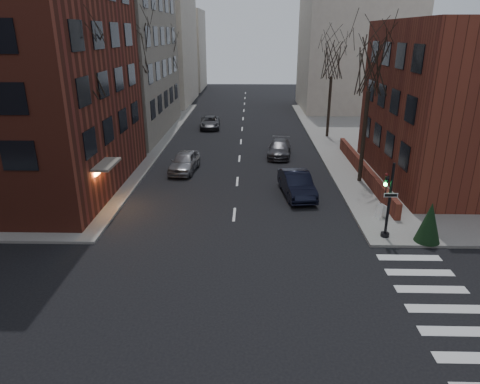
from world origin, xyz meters
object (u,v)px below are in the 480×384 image
object	(u,v)px
evergreen_shrub	(430,222)
sandwich_board	(382,211)
tree_left_a	(82,64)
streetlamp_far	(176,84)
tree_right_a	(371,67)
car_lane_gray	(279,149)
traffic_signal	(388,205)
tree_left_c	(166,52)
tree_right_b	(332,61)
streetlamp_near	(134,113)
tree_left_b	(134,48)
parked_sedan	(297,184)
car_lane_silver	(185,162)
car_lane_far	(210,122)

from	to	relation	value
evergreen_shrub	sandwich_board	bearing A→B (deg)	118.06
tree_left_a	streetlamp_far	world-z (taller)	tree_left_a
tree_right_a	car_lane_gray	xyz separation A→B (m)	(-5.33, 6.90, -7.35)
traffic_signal	car_lane_gray	world-z (taller)	traffic_signal
tree_left_c	tree_right_b	xyz separation A→B (m)	(17.60, -8.00, -0.44)
sandwich_board	evergreen_shrub	bearing A→B (deg)	-80.15
tree_left_a	tree_right_b	bearing A→B (deg)	45.64
tree_left_c	sandwich_board	world-z (taller)	tree_left_c
traffic_signal	evergreen_shrub	world-z (taller)	traffic_signal
tree_left_c	tree_right_b	distance (m)	19.34
tree_right_a	streetlamp_near	size ratio (longest dim) A/B	1.55
tree_left_c	evergreen_shrub	world-z (taller)	tree_left_c
evergreen_shrub	tree_right_a	bearing A→B (deg)	97.05
tree_left_b	car_lane_gray	bearing A→B (deg)	-5.14
tree_left_c	sandwich_board	size ratio (longest dim) A/B	11.36
sandwich_board	evergreen_shrub	distance (m)	3.27
tree_right_b	parked_sedan	world-z (taller)	tree_right_b
tree_left_b	parked_sedan	xyz separation A→B (m)	(12.80, -10.74, -8.11)
tree_left_b	tree_left_c	xyz separation A→B (m)	(0.00, 14.00, -0.88)
traffic_signal	streetlamp_far	distance (m)	36.81
tree_left_b	tree_right_a	distance (m)	19.35
traffic_signal	car_lane_silver	size ratio (longest dim) A/B	0.89
sandwich_board	tree_left_b	bearing A→B (deg)	121.44
car_lane_silver	evergreen_shrub	bearing A→B (deg)	-34.26
sandwich_board	streetlamp_far	bearing A→B (deg)	100.31
traffic_signal	sandwich_board	size ratio (longest dim) A/B	4.67
tree_right_a	car_lane_gray	bearing A→B (deg)	127.70
car_lane_far	evergreen_shrub	distance (m)	30.99
car_lane_silver	parked_sedan	bearing A→B (deg)	-26.36
tree_left_c	tree_right_a	xyz separation A→B (m)	(17.60, -22.00, 0.00)
car_lane_gray	sandwich_board	world-z (taller)	car_lane_gray
tree_left_b	car_lane_gray	size ratio (longest dim) A/B	2.32
tree_right_b	car_lane_far	world-z (taller)	tree_right_b
streetlamp_near	sandwich_board	xyz separation A→B (m)	(16.66, -10.66, -3.66)
tree_right_a	parked_sedan	size ratio (longest dim) A/B	2.00
tree_right_a	evergreen_shrub	distance (m)	11.75
tree_right_b	streetlamp_near	world-z (taller)	tree_right_b
tree_right_a	car_lane_gray	world-z (taller)	tree_right_a
traffic_signal	streetlamp_near	distance (m)	20.86
streetlamp_far	evergreen_shrub	bearing A→B (deg)	-61.52
traffic_signal	sandwich_board	distance (m)	2.74
tree_left_c	streetlamp_near	world-z (taller)	tree_left_c
tree_left_c	streetlamp_far	world-z (taller)	tree_left_c
traffic_signal	tree_right_a	distance (m)	10.92
car_lane_silver	sandwich_board	xyz separation A→B (m)	(12.63, -9.05, -0.19)
tree_left_b	tree_right_a	size ratio (longest dim) A/B	1.11
streetlamp_far	car_lane_gray	distance (m)	21.01
car_lane_silver	car_lane_far	bearing A→B (deg)	93.88
car_lane_gray	tree_right_a	bearing A→B (deg)	-45.16
tree_left_b	tree_right_b	xyz separation A→B (m)	(17.60, 6.00, -1.33)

